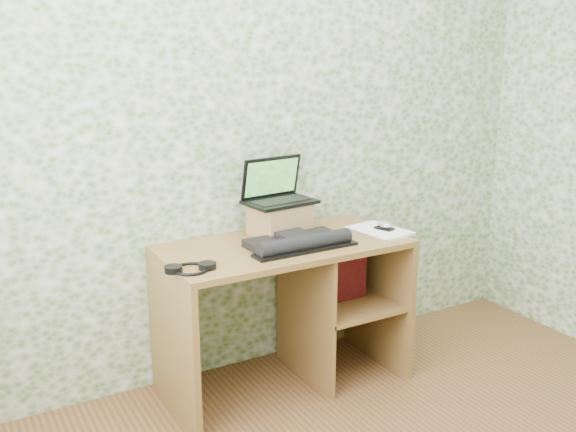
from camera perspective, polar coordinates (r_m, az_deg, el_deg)
wall_back at (r=3.28m, az=-3.06°, el=8.19°), size 3.50×0.00×3.50m
desk at (r=3.28m, az=0.58°, el=-6.59°), size 1.20×0.60×0.75m
riser at (r=3.26m, az=-0.70°, el=-0.27°), size 0.29×0.25×0.16m
laptop at (r=3.25m, az=-1.02°, el=2.17°), size 0.36×0.28×0.23m
keyboard at (r=3.07m, az=0.90°, el=-2.28°), size 0.53×0.27×0.07m
headphones at (r=2.78m, az=-8.66°, el=-4.61°), size 0.22×0.19×0.03m
notepad at (r=3.35m, az=8.15°, el=-1.31°), size 0.25×0.33×0.01m
mouse at (r=3.34m, az=8.57°, el=-0.90°), size 0.09×0.12×0.03m
pen at (r=3.40m, az=8.38°, el=-0.87°), size 0.05×0.14×0.01m
red_box at (r=3.38m, az=4.99°, el=-5.06°), size 0.24×0.08×0.28m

